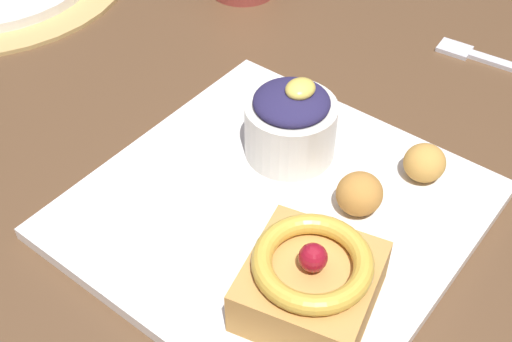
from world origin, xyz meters
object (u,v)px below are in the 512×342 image
Objects in this scene: cake_slice at (311,280)px; berry_ramekin at (291,123)px; fritter_middle at (425,163)px; fork at (485,59)px; fritter_front at (359,194)px; front_plate at (275,210)px.

cake_slice is 1.36× the size of berry_ramekin.
fritter_middle is 0.22m from fork.
berry_ramekin is 0.09m from fritter_front.
fork is at bearing -15.97° from berry_ramekin.
fritter_front is 0.07m from fritter_middle.
front_plate is 0.07m from fritter_front.
fritter_middle is at bearing -19.73° from fritter_front.
front_plate is 7.56× the size of fritter_front.
fritter_middle is (0.17, -0.00, -0.01)m from cake_slice.
fork is at bearing -7.91° from front_plate.
fritter_front is at bearing 11.98° from cake_slice.
cake_slice is at bearing -168.02° from fritter_front.
cake_slice reaches higher than fritter_middle.
fritter_front is (0.04, -0.06, 0.02)m from front_plate.
fritter_front is at bearing -54.70° from front_plate.
cake_slice is at bearing -139.21° from berry_ramekin.
cake_slice is 0.16m from berry_ramekin.
cake_slice is at bearing -128.86° from front_plate.
front_plate is 0.08m from berry_ramekin.
cake_slice reaches higher than fritter_front.
fritter_middle is (0.11, -0.08, 0.02)m from front_plate.
fork is (0.38, 0.03, -0.04)m from cake_slice.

